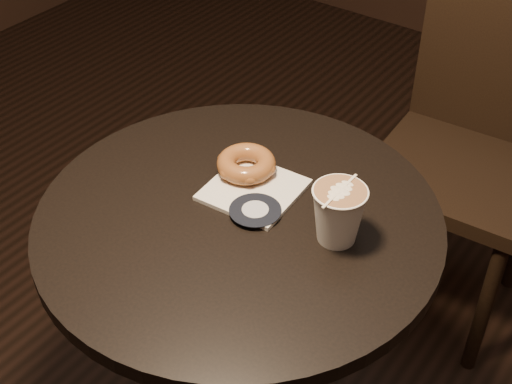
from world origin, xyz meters
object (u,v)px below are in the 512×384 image
latte_cup (338,215)px  chair (480,115)px  doughnut (246,164)px  pastry_bag (254,190)px  cafe_table (240,293)px

latte_cup → chair: bearing=92.1°
chair → doughnut: 0.77m
chair → pastry_bag: chair is taller
cafe_table → latte_cup: 0.30m
doughnut → cafe_table: bearing=-60.4°
chair → pastry_bag: (-0.15, -0.75, 0.18)m
chair → pastry_bag: size_ratio=6.70×
doughnut → latte_cup: 0.23m
pastry_bag → latte_cup: (0.18, -0.02, 0.05)m
doughnut → latte_cup: size_ratio=1.08×
chair → doughnut: chair is taller
pastry_bag → doughnut: (-0.04, 0.03, 0.02)m
cafe_table → chair: size_ratio=0.73×
cafe_table → doughnut: 0.25m
cafe_table → chair: chair is taller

